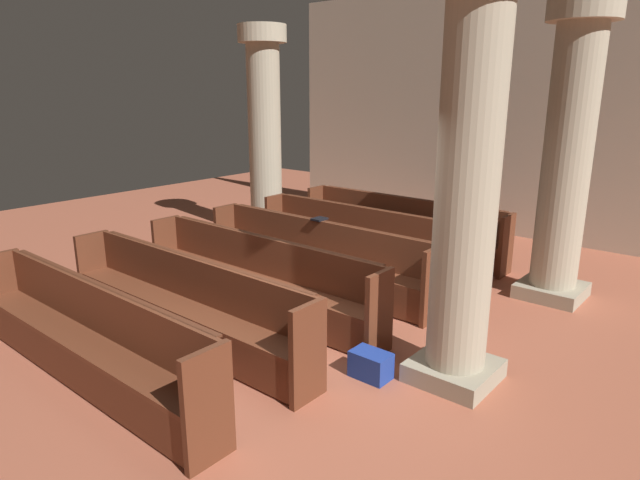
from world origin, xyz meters
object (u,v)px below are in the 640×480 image
at_px(pew_row_4, 183,299).
at_px(pew_row_5, 86,333).
at_px(hymn_book, 319,219).
at_px(pew_row_2, 315,254).
at_px(pillar_far_side, 265,130).
at_px(pillar_aisle_rear, 468,177).
at_px(pew_row_1, 362,238).
at_px(pillar_aisle_side, 568,150).
at_px(pew_row_3, 257,274).
at_px(lectern, 459,222).
at_px(pew_row_0, 401,224).
at_px(kneeler_box_blue, 371,365).

relative_size(pew_row_4, pew_row_5, 1.00).
bearing_deg(hymn_book, pew_row_2, -66.34).
distance_m(pillar_far_side, pillar_aisle_rear, 5.84).
distance_m(pew_row_1, pillar_aisle_side, 3.07).
height_order(pew_row_1, pew_row_3, same).
bearing_deg(pew_row_1, hymn_book, -94.97).
bearing_deg(pew_row_2, lectern, 79.29).
relative_size(pew_row_4, hymn_book, 18.36).
xyz_separation_m(pew_row_1, pillar_aisle_rear, (2.63, -2.14, 1.45)).
height_order(pew_row_0, pillar_far_side, pillar_far_side).
height_order(pew_row_4, pillar_far_side, pillar_far_side).
bearing_deg(pillar_aisle_rear, kneeler_box_blue, -142.09).
bearing_deg(hymn_book, pillar_aisle_rear, -24.35).
distance_m(pew_row_4, pillar_far_side, 4.82).
height_order(pillar_far_side, pillar_aisle_rear, same).
distance_m(pillar_aisle_side, lectern, 2.87).
distance_m(pew_row_1, lectern, 2.12).
relative_size(pew_row_1, pillar_aisle_side, 0.99).
bearing_deg(pew_row_4, hymn_book, 91.92).
bearing_deg(kneeler_box_blue, pillar_far_side, 145.58).
height_order(pew_row_5, pillar_aisle_side, pillar_aisle_side).
bearing_deg(pew_row_0, kneeler_box_blue, -61.70).
relative_size(pew_row_0, pew_row_4, 1.00).
xyz_separation_m(pew_row_0, pew_row_1, (0.00, -1.10, 0.00)).
relative_size(pew_row_1, lectern, 3.41).
xyz_separation_m(pew_row_0, pillar_far_side, (-2.58, -0.58, 1.45)).
bearing_deg(pew_row_5, hymn_book, 91.31).
height_order(pew_row_2, pillar_far_side, pillar_far_side).
bearing_deg(pew_row_5, lectern, 84.72).
height_order(pew_row_0, pew_row_4, same).
distance_m(pew_row_3, hymn_book, 1.35).
height_order(pew_row_0, pillar_aisle_rear, pillar_aisle_rear).
bearing_deg(pew_row_1, pew_row_0, 90.00).
relative_size(pew_row_3, kneeler_box_blue, 9.77).
bearing_deg(pew_row_4, pillar_aisle_rear, 23.57).
height_order(pew_row_5, lectern, lectern).
distance_m(pew_row_3, lectern, 4.27).
bearing_deg(kneeler_box_blue, pew_row_2, 142.63).
bearing_deg(pew_row_5, pillar_aisle_side, 62.46).
bearing_deg(pew_row_0, lectern, 57.84).
xyz_separation_m(pillar_aisle_side, pillar_far_side, (-5.20, -0.14, 0.00)).
xyz_separation_m(pew_row_3, lectern, (0.59, 4.23, -0.03)).
height_order(pillar_aisle_side, pillar_far_side, same).
height_order(pillar_far_side, hymn_book, pillar_far_side).
height_order(pew_row_0, pew_row_1, same).
height_order(pew_row_1, pew_row_5, same).
height_order(pew_row_0, hymn_book, hymn_book).
bearing_deg(pew_row_4, lectern, 83.65).
height_order(pew_row_3, pew_row_5, same).
xyz_separation_m(pew_row_1, pew_row_2, (0.00, -1.10, 0.00)).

